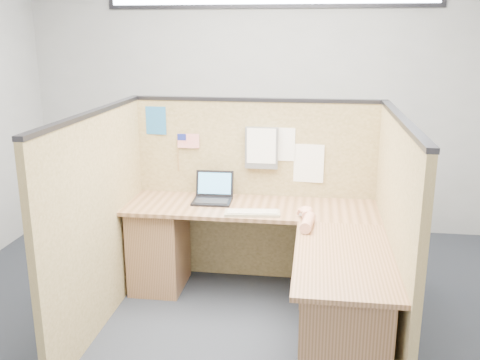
# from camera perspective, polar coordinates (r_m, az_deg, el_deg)

# --- Properties ---
(floor) EXTENTS (5.00, 5.00, 0.00)m
(floor) POSITION_cam_1_polar(r_m,az_deg,el_deg) (3.85, -0.17, -16.33)
(floor) COLOR black
(floor) RESTS_ON ground
(wall_back) EXTENTS (5.00, 0.00, 5.00)m
(wall_back) POSITION_cam_1_polar(r_m,az_deg,el_deg) (5.55, 3.17, 8.90)
(wall_back) COLOR #939698
(wall_back) RESTS_ON floor
(wall_front) EXTENTS (5.00, 0.00, 5.00)m
(wall_front) POSITION_cam_1_polar(r_m,az_deg,el_deg) (1.27, -15.44, -14.95)
(wall_front) COLOR #939698
(wall_front) RESTS_ON floor
(cubicle_partitions) EXTENTS (2.06, 1.83, 1.53)m
(cubicle_partitions) POSITION_cam_1_polar(r_m,az_deg,el_deg) (3.91, 0.71, -3.38)
(cubicle_partitions) COLOR olive
(cubicle_partitions) RESTS_ON floor
(l_desk) EXTENTS (1.95, 1.75, 0.73)m
(l_desk) POSITION_cam_1_polar(r_m,az_deg,el_deg) (3.90, 3.14, -9.39)
(l_desk) COLOR brown
(l_desk) RESTS_ON floor
(laptop) EXTENTS (0.31, 0.30, 0.22)m
(laptop) POSITION_cam_1_polar(r_m,az_deg,el_deg) (4.28, -2.85, -1.47)
(laptop) COLOR black
(laptop) RESTS_ON l_desk
(keyboard) EXTENTS (0.42, 0.18, 0.03)m
(keyboard) POSITION_cam_1_polar(r_m,az_deg,el_deg) (3.96, 1.33, -3.52)
(keyboard) COLOR gray
(keyboard) RESTS_ON l_desk
(mouse) EXTENTS (0.13, 0.09, 0.05)m
(mouse) POSITION_cam_1_polar(r_m,az_deg,el_deg) (3.93, 7.05, -3.60)
(mouse) COLOR silver
(mouse) RESTS_ON l_desk
(hand_forearm) EXTENTS (0.12, 0.42, 0.09)m
(hand_forearm) POSITION_cam_1_polar(r_m,az_deg,el_deg) (3.78, 7.18, -4.11)
(hand_forearm) COLOR tan
(hand_forearm) RESTS_ON l_desk
(blue_poster) EXTENTS (0.17, 0.01, 0.23)m
(blue_poster) POSITION_cam_1_polar(r_m,az_deg,el_deg) (4.46, -8.96, 6.29)
(blue_poster) COLOR #22639E
(blue_poster) RESTS_ON cubicle_partitions
(american_flag) EXTENTS (0.19, 0.01, 0.32)m
(american_flag) POSITION_cam_1_polar(r_m,az_deg,el_deg) (4.41, -5.78, 4.05)
(american_flag) COLOR olive
(american_flag) RESTS_ON cubicle_partitions
(file_holder) EXTENTS (0.26, 0.05, 0.34)m
(file_holder) POSITION_cam_1_polar(r_m,az_deg,el_deg) (4.30, 2.32, 3.45)
(file_holder) COLOR slate
(file_holder) RESTS_ON cubicle_partitions
(paper_left) EXTENTS (0.21, 0.01, 0.27)m
(paper_left) POSITION_cam_1_polar(r_m,az_deg,el_deg) (4.31, 4.48, 3.81)
(paper_left) COLOR white
(paper_left) RESTS_ON cubicle_partitions
(paper_right) EXTENTS (0.25, 0.02, 0.31)m
(paper_right) POSITION_cam_1_polar(r_m,az_deg,el_deg) (4.33, 7.31, 1.77)
(paper_right) COLOR white
(paper_right) RESTS_ON cubicle_partitions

